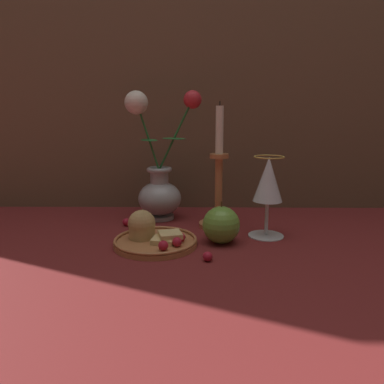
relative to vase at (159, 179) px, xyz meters
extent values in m
plane|color=maroon|center=(0.07, -0.15, -0.10)|extent=(2.40, 2.40, 0.00)
cylinder|color=#A3A3A8|center=(0.00, 0.00, -0.10)|extent=(0.07, 0.07, 0.01)
ellipsoid|color=#A3A3A8|center=(0.00, 0.00, -0.05)|extent=(0.11, 0.11, 0.09)
cylinder|color=#A3A3A8|center=(0.00, 0.00, 0.00)|extent=(0.05, 0.05, 0.05)
torus|color=#A3A3A8|center=(0.00, 0.00, 0.03)|extent=(0.07, 0.07, 0.01)
cylinder|color=#23662D|center=(-0.02, 0.00, 0.11)|extent=(0.06, 0.01, 0.17)
ellipsoid|color=#23662D|center=(-0.02, 0.00, 0.10)|extent=(0.06, 0.08, 0.00)
sphere|color=silver|center=(-0.05, -0.01, 0.19)|extent=(0.06, 0.06, 0.06)
cylinder|color=#23662D|center=(0.04, 0.00, 0.11)|extent=(0.09, 0.01, 0.18)
ellipsoid|color=#23662D|center=(0.04, 0.00, 0.10)|extent=(0.08, 0.07, 0.00)
sphere|color=red|center=(0.09, 0.01, 0.20)|extent=(0.05, 0.05, 0.05)
cylinder|color=#B77042|center=(0.01, -0.20, -0.10)|extent=(0.17, 0.17, 0.01)
torus|color=#B77042|center=(0.01, -0.20, -0.09)|extent=(0.17, 0.17, 0.01)
cylinder|color=tan|center=(-0.02, -0.18, -0.08)|extent=(0.06, 0.06, 0.03)
sphere|color=tan|center=(-0.02, -0.18, -0.06)|extent=(0.06, 0.06, 0.06)
cube|color=#DBBC7A|center=(0.03, -0.21, -0.09)|extent=(0.05, 0.05, 0.01)
cube|color=#DBBC7A|center=(0.04, -0.21, -0.08)|extent=(0.06, 0.06, 0.01)
sphere|color=#AD192D|center=(0.03, -0.26, -0.08)|extent=(0.02, 0.02, 0.02)
sphere|color=#AD192D|center=(0.06, -0.24, -0.08)|extent=(0.02, 0.02, 0.02)
sphere|color=#AD192D|center=(0.06, -0.21, -0.09)|extent=(0.02, 0.02, 0.02)
cylinder|color=silver|center=(0.25, -0.14, -0.10)|extent=(0.08, 0.08, 0.00)
cylinder|color=silver|center=(0.25, -0.14, -0.06)|extent=(0.01, 0.01, 0.08)
cone|color=silver|center=(0.25, -0.14, 0.03)|extent=(0.06, 0.06, 0.10)
cone|color=#E5CC66|center=(0.25, -0.14, 0.01)|extent=(0.06, 0.06, 0.07)
torus|color=gold|center=(0.25, -0.14, 0.07)|extent=(0.07, 0.07, 0.00)
cylinder|color=#B77042|center=(0.15, -0.07, -0.10)|extent=(0.09, 0.09, 0.01)
cylinder|color=#B77042|center=(0.15, -0.07, -0.02)|extent=(0.02, 0.02, 0.16)
cylinder|color=#B77042|center=(0.15, -0.07, 0.07)|extent=(0.04, 0.04, 0.01)
cylinder|color=silver|center=(0.15, -0.07, 0.13)|extent=(0.02, 0.02, 0.11)
cylinder|color=black|center=(0.15, -0.07, 0.19)|extent=(0.00, 0.00, 0.01)
sphere|color=#669938|center=(0.15, -0.18, -0.06)|extent=(0.08, 0.08, 0.08)
cylinder|color=#4C3319|center=(0.15, -0.18, -0.02)|extent=(0.00, 0.00, 0.01)
sphere|color=#AD192D|center=(-0.07, -0.07, -0.09)|extent=(0.02, 0.02, 0.02)
sphere|color=#AD192D|center=(0.12, -0.29, -0.09)|extent=(0.02, 0.02, 0.02)
camera|label=1|loc=(0.10, -0.94, 0.17)|focal=35.00mm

